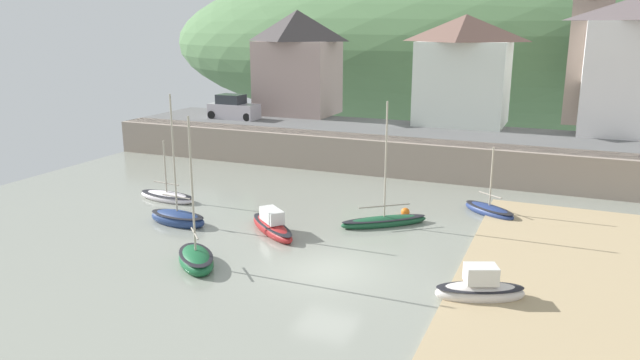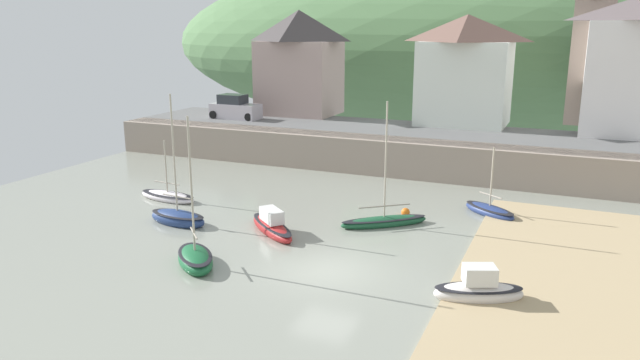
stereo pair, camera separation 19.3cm
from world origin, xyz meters
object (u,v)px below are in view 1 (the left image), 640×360
Objects in this scene: waterfront_building_centre at (464,69)px; sailboat_tall_mast at (480,290)px; sailboat_white_hull at (272,226)px; sailboat_far_left at (167,196)px; waterfront_building_left at (298,62)px; rowboat_small_beached at (489,210)px; church_with_spire at (591,25)px; sailboat_blue_trim at (384,221)px; motorboat_with_cabin at (178,218)px; mooring_buoy at (405,212)px; parked_car_near_slipway at (233,109)px; fishing_boat_green at (196,259)px.

sailboat_tall_mast is (5.39, -25.49, -6.19)m from waterfront_building_centre.
sailboat_white_hull is 8.58m from sailboat_far_left.
rowboat_small_beached is at bearing -39.27° from waterfront_building_left.
sailboat_far_left is (-21.73, -23.33, -9.61)m from church_with_spire.
waterfront_building_centre is at bearing 142.06° from rowboat_small_beached.
sailboat_blue_trim is (-0.32, -18.76, -6.32)m from waterfront_building_centre.
sailboat_blue_trim is at bearing 8.59° from sailboat_far_left.
rowboat_small_beached is (14.35, 7.80, -0.09)m from motorboat_with_cabin.
motorboat_with_cabin reaches higher than mooring_buoy.
waterfront_building_centre reaches higher than motorboat_with_cabin.
waterfront_building_centre is at bearing 61.79° from sailboat_far_left.
rowboat_small_beached is 1.08× the size of sailboat_tall_mast.
waterfront_building_left is at bearing 52.47° from parked_car_near_slipway.
rowboat_small_beached reaches higher than sailboat_tall_mast.
waterfront_building_centre reaches higher than parked_car_near_slipway.
rowboat_small_beached is at bearing 34.68° from motorboat_with_cabin.
waterfront_building_centre is 1.25× the size of fishing_boat_green.
waterfront_building_left is at bearing -180.00° from waterfront_building_centre.
fishing_boat_green is at bearing -40.48° from motorboat_with_cabin.
church_with_spire is at bearing 61.21° from motorboat_with_cabin.
rowboat_small_beached is at bearing 1.65° from sailboat_blue_trim.
fishing_boat_green reaches higher than sailboat_white_hull.
church_with_spire is at bearing 29.89° from sailboat_blue_trim.
waterfront_building_centre is 28.24m from fishing_boat_green.
sailboat_white_hull is 1.03× the size of rowboat_small_beached.
waterfront_building_centre reaches higher than sailboat_far_left.
sailboat_white_hull is 5.02m from fishing_boat_green.
fishing_boat_green is (7.78, -26.87, -6.49)m from waterfront_building_left.
sailboat_blue_trim is 9.92m from fishing_boat_green.
sailboat_white_hull is at bearing -52.57° from parked_car_near_slipway.
waterfront_building_centre is 17.70× the size of mooring_buoy.
fishing_boat_green reaches higher than sailboat_far_left.
church_with_spire is 28.20m from parked_car_near_slipway.
sailboat_blue_trim is 1.54× the size of parked_car_near_slipway.
church_with_spire is at bearing 19.86° from parked_car_near_slipway.
sailboat_far_left is at bearing -129.66° from rowboat_small_beached.
parked_car_near_slipway is (-22.91, 20.99, 2.84)m from sailboat_tall_mast.
sailboat_blue_trim is at bearing -111.29° from church_with_spire.
sailboat_far_left is (0.64, -19.33, -6.59)m from waterfront_building_left.
fishing_boat_green is (-1.04, -4.92, -0.02)m from sailboat_white_hull.
sailboat_blue_trim is 1.65× the size of sailboat_white_hull.
sailboat_tall_mast is at bearing 52.42° from fishing_boat_green.
sailboat_far_left reaches higher than sailboat_white_hull.
mooring_buoy is (10.26, 6.00, -0.17)m from motorboat_with_cabin.
parked_car_near_slipway reaches higher than sailboat_far_left.
sailboat_tall_mast is 31.20m from parked_car_near_slipway.
church_with_spire is at bearing 113.16° from rowboat_small_beached.
sailboat_blue_trim is (13.50, -18.76, -6.56)m from waterfront_building_left.
motorboat_with_cabin is at bearing -80.53° from waterfront_building_left.
sailboat_tall_mast is (18.58, -6.16, 0.16)m from sailboat_far_left.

